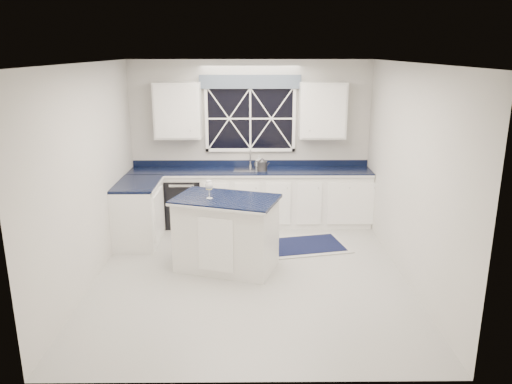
{
  "coord_description": "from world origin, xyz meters",
  "views": [
    {
      "loc": [
        0.03,
        -6.05,
        2.86
      ],
      "look_at": [
        0.08,
        0.4,
        1.0
      ],
      "focal_mm": 35.0,
      "sensor_mm": 36.0,
      "label": 1
    }
  ],
  "objects_px": {
    "dishwasher": "(185,201)",
    "island": "(226,233)",
    "soap_bottle": "(259,161)",
    "kettle": "(262,164)",
    "wine_glass": "(209,186)",
    "faucet": "(250,158)"
  },
  "relations": [
    {
      "from": "island",
      "to": "soap_bottle",
      "type": "distance_m",
      "value": 2.05
    },
    {
      "from": "island",
      "to": "wine_glass",
      "type": "relative_size",
      "value": 6.31
    },
    {
      "from": "island",
      "to": "wine_glass",
      "type": "height_order",
      "value": "wine_glass"
    },
    {
      "from": "dishwasher",
      "to": "island",
      "type": "distance_m",
      "value": 1.93
    },
    {
      "from": "dishwasher",
      "to": "soap_bottle",
      "type": "xyz_separation_m",
      "value": [
        1.25,
        0.16,
        0.64
      ]
    },
    {
      "from": "wine_glass",
      "to": "soap_bottle",
      "type": "bearing_deg",
      "value": 70.72
    },
    {
      "from": "faucet",
      "to": "soap_bottle",
      "type": "relative_size",
      "value": 1.4
    },
    {
      "from": "dishwasher",
      "to": "soap_bottle",
      "type": "distance_m",
      "value": 1.41
    },
    {
      "from": "island",
      "to": "soap_bottle",
      "type": "bearing_deg",
      "value": 94.31
    },
    {
      "from": "wine_glass",
      "to": "kettle",
      "type": "bearing_deg",
      "value": 68.31
    },
    {
      "from": "faucet",
      "to": "soap_bottle",
      "type": "bearing_deg",
      "value": -14.27
    },
    {
      "from": "dishwasher",
      "to": "island",
      "type": "height_order",
      "value": "island"
    },
    {
      "from": "faucet",
      "to": "island",
      "type": "height_order",
      "value": "faucet"
    },
    {
      "from": "island",
      "to": "kettle",
      "type": "bearing_deg",
      "value": 92.11
    },
    {
      "from": "dishwasher",
      "to": "soap_bottle",
      "type": "relative_size",
      "value": 3.81
    },
    {
      "from": "faucet",
      "to": "island",
      "type": "xyz_separation_m",
      "value": [
        -0.32,
        -1.95,
        -0.6
      ]
    },
    {
      "from": "island",
      "to": "dishwasher",
      "type": "bearing_deg",
      "value": 132.0
    },
    {
      "from": "dishwasher",
      "to": "soap_bottle",
      "type": "height_order",
      "value": "soap_bottle"
    },
    {
      "from": "soap_bottle",
      "to": "wine_glass",
      "type": "bearing_deg",
      "value": -109.28
    },
    {
      "from": "soap_bottle",
      "to": "kettle",
      "type": "bearing_deg",
      "value": -71.79
    },
    {
      "from": "dishwasher",
      "to": "wine_glass",
      "type": "height_order",
      "value": "wine_glass"
    },
    {
      "from": "soap_bottle",
      "to": "island",
      "type": "bearing_deg",
      "value": -103.72
    }
  ]
}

